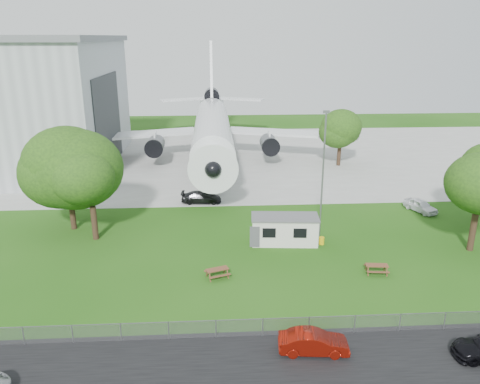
{
  "coord_description": "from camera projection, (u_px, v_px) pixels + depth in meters",
  "views": [
    {
      "loc": [
        -1.99,
        -35.06,
        18.37
      ],
      "look_at": [
        0.58,
        8.0,
        4.0
      ],
      "focal_mm": 35.0,
      "sensor_mm": 36.0,
      "label": 1
    }
  ],
  "objects": [
    {
      "name": "lamp_mast",
      "position": [
        323.0,
        176.0,
        43.57
      ],
      "size": [
        0.16,
        0.16,
        12.0
      ],
      "primitive_type": "cylinder",
      "color": "slate",
      "rests_on": "ground"
    },
    {
      "name": "car_centre_sedan",
      "position": [
        313.0,
        343.0,
        28.41
      ],
      "size": [
        4.37,
        1.86,
        1.4
      ],
      "primitive_type": "imported",
      "rotation": [
        0.0,
        0.0,
        1.48
      ],
      "color": "maroon",
      "rests_on": "ground"
    },
    {
      "name": "picnic_east",
      "position": [
        376.0,
        273.0,
        38.19
      ],
      "size": [
        1.96,
        1.69,
        0.76
      ],
      "primitive_type": null,
      "rotation": [
        0.0,
        0.0,
        -0.11
      ],
      "color": "brown",
      "rests_on": "ground"
    },
    {
      "name": "car_apron_van",
      "position": [
        201.0,
        197.0,
        54.15
      ],
      "size": [
        4.7,
        2.11,
        1.34
      ],
      "primitive_type": "imported",
      "rotation": [
        0.0,
        0.0,
        1.52
      ],
      "color": "black",
      "rests_on": "ground"
    },
    {
      "name": "site_cabin",
      "position": [
        285.0,
        229.0,
        43.5
      ],
      "size": [
        6.85,
        3.19,
        2.62
      ],
      "color": "silver",
      "rests_on": "ground"
    },
    {
      "name": "ground",
      "position": [
        239.0,
        267.0,
        39.13
      ],
      "size": [
        160.0,
        160.0,
        0.0
      ],
      "primitive_type": "plane",
      "color": "#30631A"
    },
    {
      "name": "tree_west_big",
      "position": [
        67.0,
        169.0,
        45.12
      ],
      "size": [
        9.29,
        9.29,
        10.86
      ],
      "color": "#382619",
      "rests_on": "ground"
    },
    {
      "name": "car_ne_hatch",
      "position": [
        421.0,
        206.0,
        51.43
      ],
      "size": [
        3.06,
        4.28,
        1.35
      ],
      "primitive_type": "imported",
      "rotation": [
        0.0,
        0.0,
        0.42
      ],
      "color": "white",
      "rests_on": "ground"
    },
    {
      "name": "picnic_west",
      "position": [
        217.0,
        277.0,
        37.53
      ],
      "size": [
        2.19,
        2.01,
        0.76
      ],
      "primitive_type": null,
      "rotation": [
        0.0,
        0.0,
        0.34
      ],
      "color": "brown",
      "rests_on": "ground"
    },
    {
      "name": "concrete_apron",
      "position": [
        225.0,
        157.0,
        75.11
      ],
      "size": [
        120.0,
        46.0,
        0.03
      ],
      "primitive_type": "cube",
      "color": "#B7B7B2",
      "rests_on": "ground"
    },
    {
      "name": "fence",
      "position": [
        247.0,
        336.0,
        30.13
      ],
      "size": [
        58.0,
        0.04,
        1.3
      ],
      "primitive_type": "cube",
      "color": "gray",
      "rests_on": "ground"
    },
    {
      "name": "tree_far_apron",
      "position": [
        341.0,
        131.0,
        68.44
      ],
      "size": [
        6.06,
        6.06,
        8.32
      ],
      "color": "#382619",
      "rests_on": "ground"
    },
    {
      "name": "airliner",
      "position": [
        212.0,
        127.0,
        71.31
      ],
      "size": [
        46.36,
        47.73,
        17.69
      ],
      "color": "white",
      "rests_on": "ground"
    },
    {
      "name": "tree_west_small",
      "position": [
        90.0,
        183.0,
        42.92
      ],
      "size": [
        5.86,
        5.86,
        8.56
      ],
      "color": "#382619",
      "rests_on": "ground"
    },
    {
      "name": "tree_east_front",
      "position": [
        480.0,
        187.0,
        40.45
      ],
      "size": [
        6.26,
        6.26,
        9.17
      ],
      "color": "#382619",
      "rests_on": "ground"
    },
    {
      "name": "asphalt_strip",
      "position": [
        252.0,
        373.0,
        26.81
      ],
      "size": [
        120.0,
        8.0,
        0.02
      ],
      "primitive_type": "cube",
      "color": "black",
      "rests_on": "ground"
    }
  ]
}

